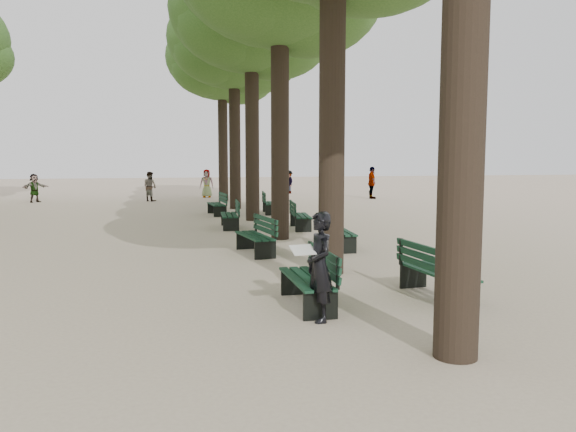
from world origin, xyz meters
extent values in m
plane|color=#C8B397|center=(0.00, 0.00, 0.00)|extent=(120.00, 120.00, 0.00)
cylinder|color=#33261C|center=(1.50, -2.00, 3.75)|extent=(0.52, 0.52, 7.50)
cylinder|color=#33261C|center=(1.50, 3.00, 3.75)|extent=(0.52, 0.52, 7.50)
cylinder|color=#33261C|center=(1.50, 8.00, 3.75)|extent=(0.52, 0.52, 7.50)
cylinder|color=#33261C|center=(1.50, 13.00, 3.75)|extent=(0.52, 0.52, 7.50)
ellipsoid|color=#2C561D|center=(1.50, 13.00, 7.70)|extent=(6.00, 6.00, 4.50)
cylinder|color=#33261C|center=(1.50, 18.00, 3.75)|extent=(0.52, 0.52, 7.50)
ellipsoid|color=#2C561D|center=(1.50, 18.00, 7.70)|extent=(6.00, 6.00, 4.50)
cylinder|color=#33261C|center=(1.50, 23.00, 3.75)|extent=(0.52, 0.52, 7.50)
ellipsoid|color=#2C561D|center=(1.50, 23.00, 7.70)|extent=(6.00, 6.00, 4.50)
cube|color=black|center=(0.35, 0.61, 0.23)|extent=(0.53, 1.80, 0.45)
cube|color=black|center=(0.35, 0.61, 0.45)|extent=(0.55, 1.80, 0.04)
cube|color=black|center=(0.63, 0.61, 0.72)|extent=(0.05, 1.80, 0.40)
cube|color=black|center=(0.35, 5.63, 0.23)|extent=(0.76, 1.85, 0.45)
cube|color=black|center=(0.35, 5.63, 0.45)|extent=(0.78, 1.86, 0.04)
cube|color=black|center=(0.63, 5.66, 0.72)|extent=(0.29, 1.79, 0.40)
cube|color=black|center=(0.35, 10.82, 0.23)|extent=(0.64, 1.83, 0.45)
cube|color=black|center=(0.35, 10.82, 0.45)|extent=(0.66, 1.83, 0.04)
cube|color=black|center=(0.63, 10.80, 0.72)|extent=(0.17, 1.80, 0.40)
cube|color=black|center=(0.35, 15.26, 0.23)|extent=(0.65, 1.83, 0.45)
cube|color=black|center=(0.35, 15.26, 0.45)|extent=(0.67, 1.84, 0.04)
cube|color=black|center=(0.63, 15.28, 0.72)|extent=(0.18, 1.80, 0.40)
cube|color=black|center=(2.65, 0.64, 0.23)|extent=(0.64, 1.83, 0.45)
cube|color=black|center=(2.65, 0.64, 0.45)|extent=(0.66, 1.83, 0.04)
cube|color=black|center=(2.37, 0.62, 0.72)|extent=(0.16, 1.80, 0.40)
cube|color=black|center=(2.65, 5.94, 0.23)|extent=(0.67, 1.84, 0.45)
cube|color=black|center=(2.65, 5.94, 0.45)|extent=(0.69, 1.84, 0.04)
cube|color=black|center=(2.37, 5.97, 0.72)|extent=(0.19, 1.80, 0.40)
cube|color=black|center=(2.65, 10.07, 0.23)|extent=(0.74, 1.85, 0.45)
cube|color=black|center=(2.65, 10.07, 0.45)|extent=(0.76, 1.85, 0.04)
cube|color=black|center=(2.37, 10.10, 0.72)|extent=(0.26, 1.79, 0.40)
cube|color=black|center=(2.65, 15.37, 0.23)|extent=(0.72, 1.85, 0.45)
cube|color=black|center=(2.65, 15.37, 0.45)|extent=(0.74, 1.85, 0.04)
cube|color=black|center=(2.37, 15.40, 0.72)|extent=(0.24, 1.79, 0.40)
imported|color=black|center=(0.34, -0.19, 0.80)|extent=(0.37, 0.66, 1.59)
cube|color=white|center=(0.09, -0.19, 1.05)|extent=(0.37, 0.29, 0.12)
imported|color=#262628|center=(6.38, 28.15, 0.77)|extent=(0.40, 1.01, 1.53)
imported|color=#262628|center=(0.80, 25.73, 0.84)|extent=(0.87, 0.52, 1.67)
imported|color=#262628|center=(-2.44, 23.43, 0.80)|extent=(0.78, 0.78, 1.61)
imported|color=#262628|center=(9.99, 22.55, 0.92)|extent=(0.48, 1.11, 1.85)
imported|color=#262628|center=(-8.39, 24.04, 0.76)|extent=(1.28, 1.13, 1.52)
camera|label=1|loc=(-1.86, -7.85, 2.36)|focal=35.00mm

